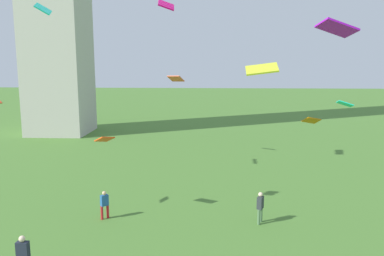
% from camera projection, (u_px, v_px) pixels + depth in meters
% --- Properties ---
extents(person_0, '(0.42, 0.51, 1.72)m').
position_uv_depth(person_0, '(260.00, 206.00, 20.77)').
color(person_0, '#51754C').
rests_on(person_0, ground_plane).
extents(person_1, '(0.56, 0.28, 1.80)m').
position_uv_depth(person_1, '(23.00, 254.00, 15.47)').
color(person_1, '#235693').
rests_on(person_1, ground_plane).
extents(person_2, '(0.46, 0.45, 1.56)m').
position_uv_depth(person_2, '(105.00, 203.00, 21.39)').
color(person_2, red).
rests_on(person_2, ground_plane).
extents(kite_flying_0, '(1.05, 0.83, 0.50)m').
position_uv_depth(kite_flying_0, '(311.00, 120.00, 21.41)').
color(kite_flying_0, '#B86908').
extents(kite_flying_1, '(1.86, 1.41, 0.84)m').
position_uv_depth(kite_flying_1, '(337.00, 28.00, 17.85)').
color(kite_flying_1, purple).
extents(kite_flying_4, '(1.17, 0.93, 0.64)m').
position_uv_depth(kite_flying_4, '(345.00, 104.00, 30.83)').
color(kite_flying_4, '#17CEA6').
extents(kite_flying_5, '(1.23, 1.21, 0.52)m').
position_uv_depth(kite_flying_5, '(104.00, 139.00, 21.06)').
color(kite_flying_5, '#EE4A14').
extents(kite_flying_6, '(1.61, 1.16, 0.68)m').
position_uv_depth(kite_flying_6, '(262.00, 69.00, 19.77)').
color(kite_flying_6, '#C9D22A').
extents(kite_flying_7, '(1.26, 1.77, 0.96)m').
position_uv_depth(kite_flying_7, '(43.00, 9.00, 25.16)').
color(kite_flying_7, '#23ECCE').
extents(kite_flying_8, '(1.52, 1.34, 0.56)m').
position_uv_depth(kite_flying_8, '(176.00, 79.00, 33.31)').
color(kite_flying_8, '#EB5B36').
extents(kite_flying_9, '(1.27, 1.85, 1.02)m').
position_uv_depth(kite_flying_9, '(166.00, 5.00, 28.05)').
color(kite_flying_9, '#CE0667').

